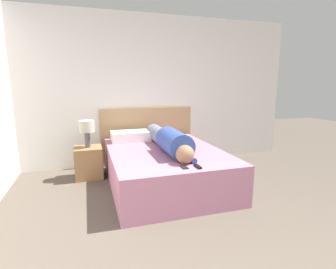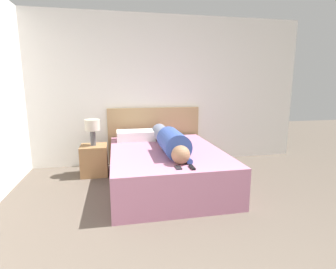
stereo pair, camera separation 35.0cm
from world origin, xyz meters
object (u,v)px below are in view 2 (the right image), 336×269
Objects in this scene: bed at (166,167)px; person_lying at (170,141)px; table_lamp at (92,127)px; cell_phone at (178,168)px; nightstand at (94,160)px; tv_remote at (192,167)px; pillow_near_headboard at (136,135)px.

person_lying is at bearing -51.69° from bed.
cell_phone is (1.02, -1.45, -0.25)m from table_lamp.
tv_remote reaches higher than nightstand.
bed is 0.89m from pillow_near_headboard.
nightstand is at bearing -170.66° from pillow_near_headboard.
cell_phone is (-0.15, 0.04, -0.01)m from tv_remote.
table_lamp is at bearing 148.79° from bed.
table_lamp is 0.66× the size of pillow_near_headboard.
pillow_near_headboard is (-0.36, 0.74, 0.33)m from bed.
cell_phone is at bearing -55.02° from table_lamp.
nightstand is 3.19× the size of tv_remote.
bed is 15.58× the size of cell_phone.
person_lying reaches higher than cell_phone.
person_lying is 0.78m from cell_phone.
pillow_near_headboard is at bearing 117.02° from person_lying.
table_lamp is (0.00, 0.00, 0.53)m from nightstand.
pillow_near_headboard reaches higher than cell_phone.
table_lamp is at bearing -170.66° from pillow_near_headboard.
pillow_near_headboard is at bearing 107.01° from tv_remote.
table_lamp is 2.73× the size of tv_remote.
person_lying is 10.81× the size of tv_remote.
bed is 1.25× the size of person_lying.
nightstand is at bearing 128.04° from tv_remote.
cell_phone is (1.02, -1.45, 0.28)m from nightstand.
table_lamp is (-1.04, 0.63, 0.52)m from bed.
person_lying reaches higher than pillow_near_headboard.
nightstand is (-1.04, 0.63, -0.02)m from bed.
tv_remote is at bearing -51.96° from table_lamp.
table_lamp reaches higher than person_lying.
pillow_near_headboard reaches higher than bed.
cell_phone is at bearing -55.02° from nightstand.
nightstand is at bearing 124.98° from cell_phone.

